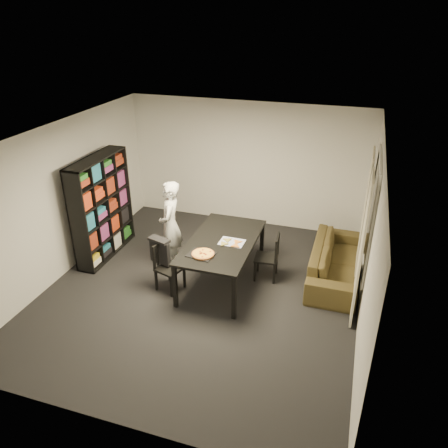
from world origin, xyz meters
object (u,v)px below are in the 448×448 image
(bookshelf, at_px, (102,208))
(baking_tray, at_px, (201,254))
(sofa, at_px, (336,261))
(person, at_px, (170,225))
(pepperoni_pizza, at_px, (203,254))
(dining_table, at_px, (222,244))
(chair_left, at_px, (166,263))
(chair_right, at_px, (271,254))

(bookshelf, height_order, baking_tray, bookshelf)
(baking_tray, xyz_separation_m, sofa, (1.99, 1.27, -0.50))
(person, relative_size, pepperoni_pizza, 4.60)
(bookshelf, bearing_deg, person, -0.46)
(dining_table, xyz_separation_m, person, (-1.03, 0.24, 0.08))
(bookshelf, distance_m, person, 1.36)
(bookshelf, bearing_deg, dining_table, -5.95)
(sofa, bearing_deg, dining_table, 112.09)
(pepperoni_pizza, bearing_deg, person, 139.07)
(chair_left, relative_size, chair_right, 1.00)
(person, xyz_separation_m, sofa, (2.85, 0.50, -0.51))
(bookshelf, height_order, chair_left, bookshelf)
(dining_table, distance_m, chair_right, 0.87)
(dining_table, bearing_deg, baking_tray, -107.88)
(dining_table, xyz_separation_m, pepperoni_pizza, (-0.14, -0.54, 0.10))
(bookshelf, distance_m, chair_left, 1.78)
(chair_right, height_order, pepperoni_pizza, pepperoni_pizza)
(chair_left, height_order, person, person)
(bookshelf, height_order, person, bookshelf)
(bookshelf, xyz_separation_m, chair_right, (3.15, 0.10, -0.48))
(person, height_order, baking_tray, person)
(chair_left, bearing_deg, bookshelf, 82.84)
(chair_left, distance_m, baking_tray, 0.74)
(baking_tray, height_order, sofa, baking_tray)
(dining_table, height_order, sofa, dining_table)
(dining_table, distance_m, sofa, 2.01)
(dining_table, bearing_deg, pepperoni_pizza, -104.54)
(chair_left, bearing_deg, dining_table, -44.52)
(dining_table, height_order, baking_tray, baking_tray)
(chair_right, distance_m, pepperoni_pizza, 1.31)
(bookshelf, height_order, sofa, bookshelf)
(baking_tray, bearing_deg, dining_table, 72.12)
(bookshelf, distance_m, chair_right, 3.19)
(chair_right, xyz_separation_m, sofa, (1.06, 0.39, -0.17))
(baking_tray, bearing_deg, person, 138.27)
(bookshelf, bearing_deg, chair_left, -24.13)
(person, height_order, sofa, person)
(dining_table, distance_m, pepperoni_pizza, 0.56)
(chair_left, xyz_separation_m, baking_tray, (0.66, -0.08, 0.33))
(dining_table, bearing_deg, chair_left, -151.49)
(dining_table, xyz_separation_m, chair_left, (-0.83, -0.45, -0.25))
(chair_left, relative_size, pepperoni_pizza, 2.36)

